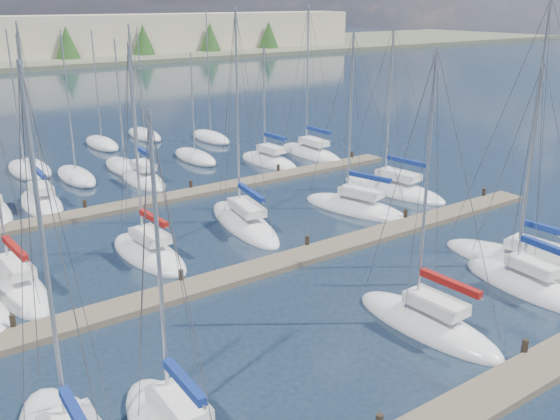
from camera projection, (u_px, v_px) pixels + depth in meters
ground at (29, 133)px, 66.56m from camera, size 400.00×400.00×0.00m
dock_near at (478, 402)px, 21.96m from camera, size 44.00×1.93×1.10m
dock_mid at (258, 269)px, 32.72m from camera, size 44.00×1.93×1.10m
dock_far at (146, 202)px, 43.47m from camera, size 44.00×1.93×1.10m
sailboat_m at (393, 189)px, 46.37m from camera, size 3.85×9.38×12.63m
sailboat_f at (531, 268)px, 32.86m from camera, size 3.86×10.51×14.42m
sailboat_j at (149, 254)px, 34.65m from camera, size 2.85×7.30×12.30m
sailboat_k at (244, 223)px, 39.39m from camera, size 4.14×9.53×13.94m
sailboat_l at (356, 208)px, 42.27m from camera, size 4.55×8.53×12.39m
sailboat_d at (427, 324)px, 27.13m from camera, size 2.69×7.71×12.61m
sailboat_i at (15, 285)px, 30.78m from camera, size 2.69×8.33×13.52m
sailboat_o at (41, 203)px, 43.22m from camera, size 2.90×6.98×13.03m
sailboat_q at (269, 161)px, 54.26m from camera, size 2.89×7.27×10.64m
sailboat_r at (311, 153)px, 57.06m from camera, size 2.70×8.56×13.90m
sailboat_p at (143, 179)px, 49.03m from camera, size 2.91×7.48×12.63m
sailboat_e at (525, 285)px, 30.87m from camera, size 2.92×7.38×11.73m
distant_boats at (28, 168)px, 51.59m from camera, size 36.93×20.75×13.30m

